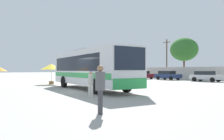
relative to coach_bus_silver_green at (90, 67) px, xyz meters
name	(u,v)px	position (x,y,z in m)	size (l,w,h in m)	color
ground_plane	(169,86)	(1.62, 8.69, -1.85)	(300.00, 300.00, 0.00)	#A3A099
coach_bus_silver_green	(90,67)	(0.00, 0.00, 0.00)	(11.83, 4.20, 3.45)	silver
attendant_by_bus_door	(91,82)	(4.44, -2.81, -0.92)	(0.45, 0.45, 1.62)	silver
passenger_waiting_on_apron	(100,86)	(8.97, -5.40, -0.84)	(0.49, 0.49, 1.78)	#38383D
vendor_umbrella_secondary_yellow	(51,67)	(-8.32, 0.22, 0.13)	(2.40, 2.40, 2.34)	gray
parked_car_leftmost_maroon	(142,75)	(-12.23, 19.63, -1.06)	(4.50, 2.29, 1.48)	maroon
parked_car_second_dark_blue	(168,75)	(-6.78, 19.84, -1.05)	(4.40, 2.12, 1.49)	navy
parked_car_third_silver	(206,76)	(0.01, 19.46, -1.06)	(4.20, 2.04, 1.49)	#B7BABF
utility_pole_near	(167,58)	(-12.32, 27.06, 2.33)	(1.80, 0.24, 8.00)	#4C3823
roadside_tree_left	(184,49)	(-8.02, 26.64, 3.72)	(5.20, 5.20, 7.79)	brown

